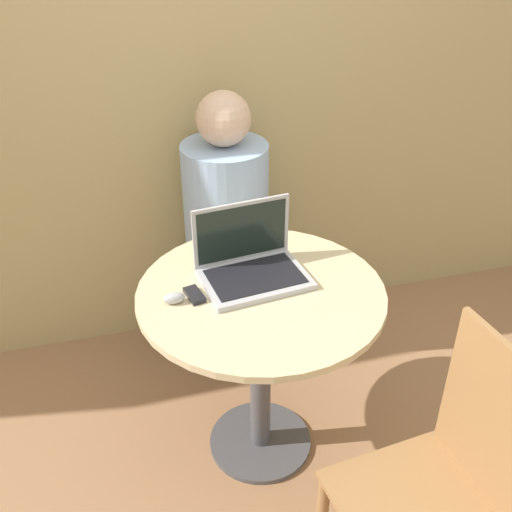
{
  "coord_description": "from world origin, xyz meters",
  "views": [
    {
      "loc": [
        -0.44,
        -1.52,
        1.85
      ],
      "look_at": [
        -0.0,
        0.05,
        0.83
      ],
      "focal_mm": 42.0,
      "sensor_mm": 36.0,
      "label": 1
    }
  ],
  "objects": [
    {
      "name": "ground_plane",
      "position": [
        0.0,
        0.0,
        0.0
      ],
      "size": [
        12.0,
        12.0,
        0.0
      ],
      "primitive_type": "plane",
      "color": "#9E704C"
    },
    {
      "name": "back_wall",
      "position": [
        0.0,
        0.85,
        1.3
      ],
      "size": [
        7.0,
        0.05,
        2.6
      ],
      "color": "tan",
      "rests_on": "ground_plane"
    },
    {
      "name": "round_table",
      "position": [
        0.0,
        0.0,
        0.56
      ],
      "size": [
        0.81,
        0.81,
        0.73
      ],
      "color": "#4C4C51",
      "rests_on": "ground_plane"
    },
    {
      "name": "laptop",
      "position": [
        -0.01,
        0.09,
        0.78
      ],
      "size": [
        0.37,
        0.28,
        0.24
      ],
      "color": "#B7B7BC",
      "rests_on": "round_table"
    },
    {
      "name": "cell_phone",
      "position": [
        -0.21,
        0.02,
        0.73
      ],
      "size": [
        0.06,
        0.1,
        0.02
      ],
      "color": "black",
      "rests_on": "round_table"
    },
    {
      "name": "computer_mouse",
      "position": [
        -0.28,
        0.01,
        0.74
      ],
      "size": [
        0.07,
        0.04,
        0.04
      ],
      "color": "#B2B2B7",
      "rests_on": "round_table"
    },
    {
      "name": "chair_empty",
      "position": [
        0.31,
        -0.68,
        0.47
      ],
      "size": [
        0.44,
        0.44,
        0.93
      ],
      "color": "#9E7042",
      "rests_on": "ground_plane"
    },
    {
      "name": "person_seated",
      "position": [
        0.03,
        0.69,
        0.5
      ],
      "size": [
        0.35,
        0.55,
        1.19
      ],
      "color": "#3D4766",
      "rests_on": "ground_plane"
    }
  ]
}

